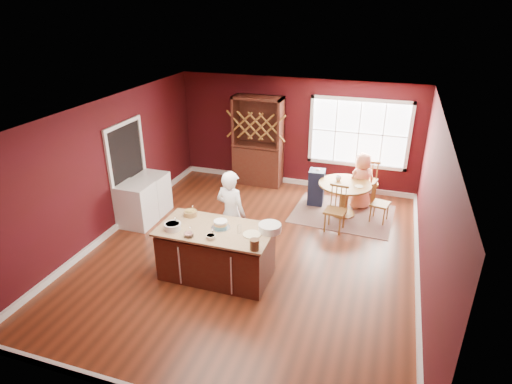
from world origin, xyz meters
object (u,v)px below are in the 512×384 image
chair_east (380,202)px  seated_woman (361,181)px  kitchen_island (216,253)px  high_chair (316,187)px  chair_south (335,209)px  dining_table (344,192)px  toddler (314,171)px  hutch (258,141)px  washer (137,205)px  baker (231,214)px  chair_north (367,180)px  layer_cake (221,224)px  dryer (153,193)px

chair_east → seated_woman: (-0.47, 0.55, 0.20)m
kitchen_island → high_chair: 3.51m
chair_south → seated_woman: size_ratio=0.75×
dining_table → toddler: (-0.75, 0.35, 0.28)m
seated_woman → toddler: bearing=-26.9°
hutch → seated_woman: bearing=-13.4°
seated_woman → toddler: seated_woman is taller
toddler → washer: 3.98m
baker → chair_north: 3.82m
layer_cake → chair_south: (1.62, 2.15, -0.50)m
chair_north → high_chair: 1.22m
baker → toddler: (1.02, 2.61, -0.03)m
baker → dining_table: bearing=-114.2°
dining_table → washer: (-4.06, -1.83, -0.07)m
hutch → dryer: size_ratio=2.50×
seated_woman → hutch: size_ratio=0.58×
seated_woman → hutch: (-2.66, 0.63, 0.47)m
kitchen_island → washer: (-2.29, 1.16, 0.02)m
baker → seated_woman: baker is taller
dining_table → high_chair: (-0.68, 0.34, -0.10)m
chair_south → chair_north: (0.50, 1.63, 0.06)m
seated_woman → washer: size_ratio=1.41×
baker → high_chair: size_ratio=1.91×
toddler → dryer: (-3.31, -1.54, -0.36)m
seated_woman → kitchen_island: bearing=25.4°
toddler → washer: toddler is taller
kitchen_island → hutch: hutch is taller
washer → seated_woman: bearing=27.8°
baker → high_chair: (1.09, 2.60, -0.40)m
kitchen_island → seated_woman: 4.05m
baker → chair_south: (1.69, 1.48, -0.35)m
dining_table → baker: bearing=-128.1°
baker → toddler: baker is taller
kitchen_island → chair_north: size_ratio=1.74×
high_chair → toddler: (-0.07, 0.01, 0.37)m
kitchen_island → hutch: bearing=98.0°
chair_east → hutch: bearing=81.8°
chair_north → dryer: (-4.48, -2.05, -0.10)m
high_chair → dryer: (-3.38, -1.54, 0.01)m
chair_north → hutch: 2.84m
hutch → baker: bearing=-80.3°
kitchen_island → layer_cake: (0.07, 0.06, 0.55)m
toddler → dryer: size_ratio=0.29×
baker → layer_cake: (0.08, -0.67, 0.15)m
kitchen_island → high_chair: (1.09, 3.33, -0.00)m
baker → chair_south: bearing=-124.9°
chair_north → high_chair: chair_north is taller
chair_south → washer: chair_south is taller
dining_table → seated_woman: (0.31, 0.48, 0.12)m
layer_cake → dryer: (-2.37, 1.74, -0.53)m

